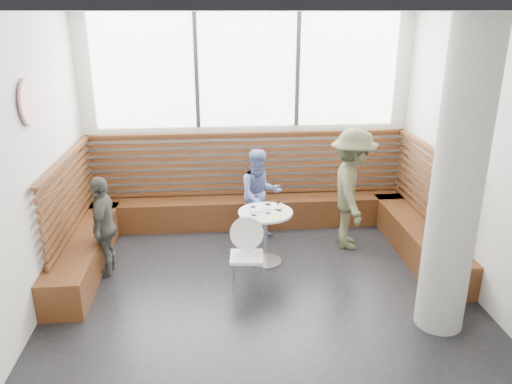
{
  "coord_description": "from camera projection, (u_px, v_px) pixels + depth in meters",
  "views": [
    {
      "loc": [
        -0.53,
        -5.05,
        3.19
      ],
      "look_at": [
        0.0,
        1.0,
        1.0
      ],
      "focal_mm": 35.0,
      "sensor_mm": 36.0,
      "label": 1
    }
  ],
  "objects": [
    {
      "name": "glass_right",
      "position": [
        279.0,
        206.0,
        6.54
      ],
      "size": [
        0.07,
        0.07,
        0.11
      ],
      "primitive_type": "cylinder",
      "color": "white",
      "rests_on": "cafe_table"
    },
    {
      "name": "menu_card",
      "position": [
        273.0,
        218.0,
        6.32
      ],
      "size": [
        0.21,
        0.16,
        0.0
      ],
      "primitive_type": "cube",
      "rotation": [
        0.0,
        0.0,
        0.06
      ],
      "color": "#A5C64C",
      "rests_on": "cafe_table"
    },
    {
      "name": "plate_far",
      "position": [
        274.0,
        206.0,
        6.67
      ],
      "size": [
        0.22,
        0.22,
        0.02
      ],
      "primitive_type": "cylinder",
      "color": "white",
      "rests_on": "cafe_table"
    },
    {
      "name": "glass_left",
      "position": [
        253.0,
        211.0,
        6.39
      ],
      "size": [
        0.07,
        0.07,
        0.11
      ],
      "primitive_type": "cylinder",
      "color": "white",
      "rests_on": "cafe_table"
    },
    {
      "name": "child_back",
      "position": [
        260.0,
        195.0,
        7.3
      ],
      "size": [
        0.75,
        0.64,
        1.35
      ],
      "primitive_type": "imported",
      "rotation": [
        0.0,
        0.0,
        0.22
      ],
      "color": "#6C78BB",
      "rests_on": "ground"
    },
    {
      "name": "concrete_column",
      "position": [
        457.0,
        184.0,
        4.9
      ],
      "size": [
        0.5,
        0.5,
        3.2
      ],
      "primitive_type": "cylinder",
      "color": "gray",
      "rests_on": "ground"
    },
    {
      "name": "plate_near",
      "position": [
        257.0,
        209.0,
        6.57
      ],
      "size": [
        0.19,
        0.19,
        0.01
      ],
      "primitive_type": "cylinder",
      "color": "white",
      "rests_on": "cafe_table"
    },
    {
      "name": "room",
      "position": [
        264.0,
        171.0,
        5.32
      ],
      "size": [
        5.0,
        5.0,
        3.2
      ],
      "color": "silver",
      "rests_on": "ground"
    },
    {
      "name": "cafe_chair",
      "position": [
        246.0,
        248.0,
        6.02
      ],
      "size": [
        0.41,
        0.4,
        0.86
      ],
      "rotation": [
        0.0,
        0.0,
        -0.08
      ],
      "color": "white",
      "rests_on": "ground"
    },
    {
      "name": "booth",
      "position": [
        251.0,
        212.0,
        7.38
      ],
      "size": [
        5.0,
        2.5,
        1.44
      ],
      "color": "#492712",
      "rests_on": "ground"
    },
    {
      "name": "glass_mid",
      "position": [
        268.0,
        209.0,
        6.46
      ],
      "size": [
        0.08,
        0.08,
        0.12
      ],
      "primitive_type": "cylinder",
      "color": "white",
      "rests_on": "cafe_table"
    },
    {
      "name": "wall_art",
      "position": [
        28.0,
        102.0,
        5.25
      ],
      "size": [
        0.03,
        0.5,
        0.5
      ],
      "primitive_type": "cylinder",
      "rotation": [
        0.0,
        1.57,
        0.0
      ],
      "color": "white",
      "rests_on": "room"
    },
    {
      "name": "child_left",
      "position": [
        104.0,
        226.0,
        6.3
      ],
      "size": [
        0.35,
        0.77,
        1.3
      ],
      "primitive_type": "imported",
      "rotation": [
        0.0,
        0.0,
        -1.61
      ],
      "color": "#53524C",
      "rests_on": "ground"
    },
    {
      "name": "adult_man",
      "position": [
        352.0,
        189.0,
        6.97
      ],
      "size": [
        0.81,
        1.2,
        1.72
      ],
      "primitive_type": "imported",
      "rotation": [
        0.0,
        0.0,
        1.41
      ],
      "color": "brown",
      "rests_on": "ground"
    },
    {
      "name": "cafe_table",
      "position": [
        265.0,
        226.0,
        6.59
      ],
      "size": [
        0.72,
        0.72,
        0.74
      ],
      "color": "silver",
      "rests_on": "ground"
    }
  ]
}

